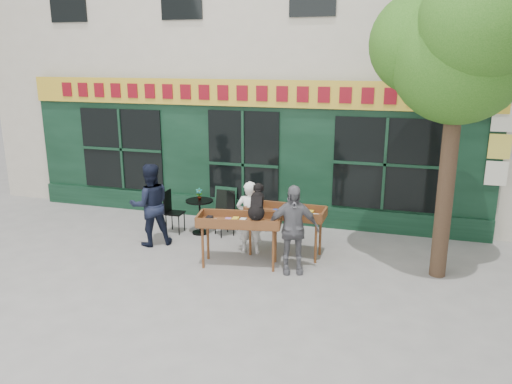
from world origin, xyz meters
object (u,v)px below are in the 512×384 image
Objects in this scene: man_left at (150,205)px; book_cart_center at (239,223)px; bistro_table at (200,210)px; man_right at (292,229)px; dog at (257,201)px; book_cart_right at (286,215)px; woman at (250,218)px.

book_cart_center is at bearing 130.13° from man_left.
book_cart_center is at bearing -45.37° from bistro_table.
man_right is 0.95× the size of man_left.
man_right reaches higher than book_cart_center.
dog is 0.35× the size of man_left.
man_right is at bearing -30.78° from bistro_table.
man_left is at bearing 157.58° from dog.
book_cart_center is at bearing -132.06° from book_cart_right.
book_cart_center is 0.66m from woman.
book_cart_center is 0.97× the size of man_right.
woman is 0.71m from book_cart_right.
book_cart_right is at bearing 177.46° from woman.
man_left is (-2.44, 0.56, -0.43)m from dog.
bistro_table is 0.44× the size of man_left.
bistro_table is (-1.39, 0.76, -0.19)m from woman.
book_cart_center is 1.04× the size of book_cart_right.
dog is 2.54m from man_left.
woman is at bearing -171.57° from book_cart_right.
bistro_table is at bearing -38.14° from woman.
woman is 0.90× the size of man_right.
man_right is at bearing -10.36° from book_cart_center.
book_cart_right is 1.99× the size of bistro_table.
woman is at bearing 127.78° from man_right.
dog is at bearing -17.66° from book_cart_center.
man_left reaches higher than book_cart_center.
man_left reaches higher than dog.
woman is 1.20m from man_right.
book_cart_right is at bearing 148.46° from man_left.
man_left is (-2.79, -0.23, 0.03)m from book_cart_right.
dog is at bearing 164.58° from man_right.
man_left reaches higher than book_cart_right.
book_cart_center is 1.01m from book_cart_right.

